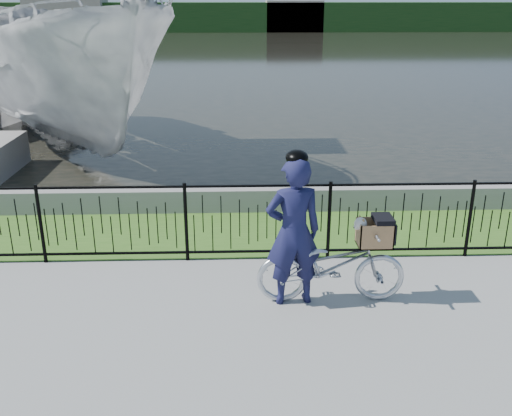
{
  "coord_description": "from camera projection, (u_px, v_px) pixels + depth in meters",
  "views": [
    {
      "loc": [
        -0.28,
        -5.79,
        3.52
      ],
      "look_at": [
        -0.05,
        1.0,
        1.0
      ],
      "focal_mm": 40.0,
      "sensor_mm": 36.0,
      "label": 1
    }
  ],
  "objects": [
    {
      "name": "ground",
      "position": [
        263.0,
        318.0,
        6.65
      ],
      "size": [
        120.0,
        120.0,
        0.0
      ],
      "primitive_type": "plane",
      "color": "gray",
      "rests_on": "ground"
    },
    {
      "name": "grass_strip",
      "position": [
        255.0,
        232.0,
        9.09
      ],
      "size": [
        60.0,
        2.0,
        0.01
      ],
      "primitive_type": "cube",
      "color": "#3F6B21",
      "rests_on": "ground"
    },
    {
      "name": "water",
      "position": [
        240.0,
        54.0,
        37.58
      ],
      "size": [
        120.0,
        120.0,
        0.0
      ],
      "primitive_type": "plane",
      "color": "black",
      "rests_on": "ground"
    },
    {
      "name": "quay_wall",
      "position": [
        254.0,
        199.0,
        9.96
      ],
      "size": [
        60.0,
        0.3,
        0.4
      ],
      "primitive_type": "cube",
      "color": "gray",
      "rests_on": "ground"
    },
    {
      "name": "fence",
      "position": [
        258.0,
        222.0,
        7.95
      ],
      "size": [
        14.0,
        0.06,
        1.15
      ],
      "primitive_type": null,
      "color": "black",
      "rests_on": "ground"
    },
    {
      "name": "far_treeline",
      "position": [
        238.0,
        17.0,
        62.36
      ],
      "size": [
        120.0,
        6.0,
        3.0
      ],
      "primitive_type": "cube",
      "color": "#1E4018",
      "rests_on": "ground"
    },
    {
      "name": "far_building_left",
      "position": [
        67.0,
        13.0,
        59.74
      ],
      "size": [
        8.0,
        4.0,
        4.0
      ],
      "primitive_type": "cube",
      "color": "#A39983",
      "rests_on": "ground"
    },
    {
      "name": "far_building_right",
      "position": [
        294.0,
        16.0,
        61.11
      ],
      "size": [
        6.0,
        3.0,
        3.2
      ],
      "primitive_type": "cube",
      "color": "#A39983",
      "rests_on": "ground"
    },
    {
      "name": "bicycle_rig",
      "position": [
        332.0,
        264.0,
        6.89
      ],
      "size": [
        1.8,
        0.63,
        1.12
      ],
      "color": "#B7BBC4",
      "rests_on": "ground"
    },
    {
      "name": "cyclist",
      "position": [
        293.0,
        230.0,
        6.7
      ],
      "size": [
        0.72,
        0.53,
        1.9
      ],
      "color": "#16173D",
      "rests_on": "ground"
    },
    {
      "name": "boat_near",
      "position": [
        58.0,
        68.0,
        13.37
      ],
      "size": [
        8.21,
        9.82,
        5.45
      ],
      "color": "#BCBCBC",
      "rests_on": "water"
    }
  ]
}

